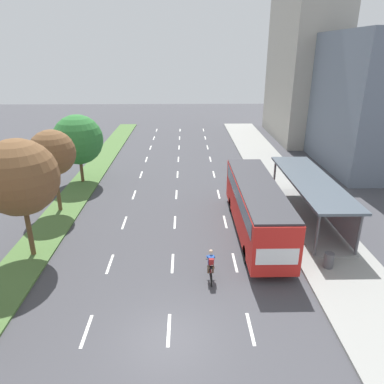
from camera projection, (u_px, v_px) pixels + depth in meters
ground_plane at (168, 341)px, 14.70m from camera, size 140.00×140.00×0.00m
median_strip at (88, 179)px, 33.12m from camera, size 2.60×52.00×0.12m
sidewalk_right at (276, 177)px, 33.43m from camera, size 4.50×52.00×0.15m
lane_divider_left at (138, 184)px, 31.96m from camera, size 0.14×48.27×0.01m
lane_divider_center at (177, 184)px, 32.02m from camera, size 0.14×48.27×0.01m
lane_divider_right at (216, 183)px, 32.09m from camera, size 0.14×48.27×0.01m
bus_shelter at (313, 195)px, 24.57m from camera, size 2.90×11.02×2.86m
bus at (256, 204)px, 22.68m from camera, size 2.54×11.29×3.37m
cyclist at (211, 266)px, 18.35m from camera, size 0.46×1.82×1.71m
median_tree_second at (19, 178)px, 19.04m from camera, size 4.16×4.16×6.77m
median_tree_third at (52, 153)px, 24.95m from camera, size 3.22×3.22×5.95m
median_tree_fourth at (78, 140)px, 30.92m from camera, size 4.28×4.28×5.95m
trash_bin at (329, 260)px, 19.29m from camera, size 0.52×0.52×0.85m
building_near_right at (366, 101)px, 35.92m from camera, size 8.24×15.66×12.84m
building_mid_right at (304, 48)px, 45.13m from camera, size 6.15×14.51×22.72m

